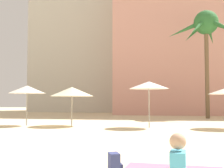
# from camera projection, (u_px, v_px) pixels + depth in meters

# --- Properties ---
(hotel_pink) EXTENTS (18.74, 8.21, 16.29)m
(hotel_pink) POSITION_uv_depth(u_px,v_px,m) (203.00, 40.00, 32.83)
(hotel_pink) COLOR #DB9989
(hotel_pink) RESTS_ON ground
(palm_tree_left) EXTENTS (6.23, 5.64, 8.87)m
(palm_tree_left) POSITION_uv_depth(u_px,v_px,m) (206.00, 28.00, 24.52)
(palm_tree_left) COLOR brown
(palm_tree_left) RESTS_ON ground
(cafe_umbrella_2) EXTENTS (2.09, 2.09, 2.28)m
(cafe_umbrella_2) POSITION_uv_depth(u_px,v_px,m) (27.00, 89.00, 17.04)
(cafe_umbrella_2) COLOR gray
(cafe_umbrella_2) RESTS_ON ground
(cafe_umbrella_3) EXTENTS (2.47, 2.47, 2.19)m
(cafe_umbrella_3) POSITION_uv_depth(u_px,v_px,m) (72.00, 92.00, 16.83)
(cafe_umbrella_3) COLOR gray
(cafe_umbrella_3) RESTS_ON ground
(cafe_umbrella_4) EXTENTS (2.10, 2.10, 2.43)m
(cafe_umbrella_4) POSITION_uv_depth(u_px,v_px,m) (149.00, 85.00, 15.69)
(cafe_umbrella_4) COLOR gray
(cafe_umbrella_4) RESTS_ON ground
(backpack) EXTENTS (0.32, 0.35, 0.42)m
(backpack) POSITION_uv_depth(u_px,v_px,m) (115.00, 165.00, 5.49)
(backpack) COLOR navy
(backpack) RESTS_ON ground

